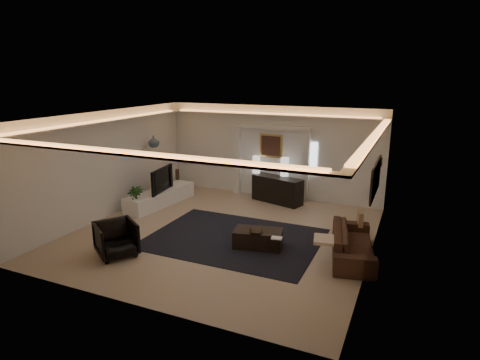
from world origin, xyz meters
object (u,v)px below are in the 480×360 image
at_px(console, 277,190).
at_px(coffee_table, 258,238).
at_px(armchair, 116,239).
at_px(sofa, 353,243).

xyz_separation_m(console, coffee_table, (0.68, -3.34, -0.20)).
xyz_separation_m(console, armchair, (-1.98, -4.99, -0.02)).
bearing_deg(armchair, console, 12.35).
distance_m(console, armchair, 5.37).
distance_m(sofa, coffee_table, 2.09).
relative_size(sofa, armchair, 2.57).
bearing_deg(coffee_table, armchair, -159.96).
bearing_deg(armchair, sofa, -33.01).
height_order(console, coffee_table, console).
distance_m(sofa, armchair, 5.12).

